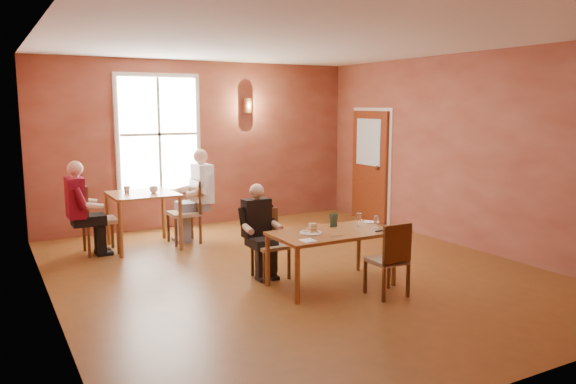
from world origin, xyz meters
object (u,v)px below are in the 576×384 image
chair_diner_main (270,244)px  chair_diner_maroon (100,219)px  diner_main (271,234)px  chair_empty (387,259)px  chair_diner_white (184,212)px  diner_white (185,198)px  main_table (331,259)px  second_table (144,220)px  diner_maroon (97,208)px

chair_diner_main → chair_diner_maroon: bearing=-54.4°
diner_main → chair_empty: diner_main is taller
chair_diner_white → chair_diner_maroon: bearing=90.0°
chair_empty → chair_diner_maroon: bearing=125.5°
chair_diner_main → diner_white: (-0.34, 2.34, 0.29)m
diner_main → chair_diner_maroon: diner_main is taller
main_table → diner_white: bearing=105.7°
second_table → diner_white: 0.74m
main_table → chair_diner_main: bearing=127.6°
diner_maroon → diner_main: bearing=35.7°
second_table → diner_maroon: 0.73m
chair_empty → diner_white: (-1.22, 3.60, 0.29)m
chair_diner_main → chair_diner_white: (-0.37, 2.34, 0.07)m
chair_diner_white → diner_maroon: 1.34m
diner_main → chair_diner_white: 2.40m
chair_empty → diner_maroon: 4.43m
chair_diner_white → diner_white: bearing=-90.0°
main_table → diner_main: size_ratio=1.24×
chair_empty → second_table: size_ratio=0.89×
main_table → second_table: bearing=117.0°
diner_main → diner_white: bearing=-81.8°
chair_diner_white → diner_white: (0.03, 0.00, 0.22)m
chair_diner_white → diner_main: bearing=-171.1°
main_table → chair_diner_maroon: size_ratio=1.38×
chair_diner_maroon → main_table: bearing=36.0°
second_table → diner_white: size_ratio=0.68×
main_table → diner_white: diner_white is taller
diner_main → diner_white: size_ratio=0.80×
diner_white → diner_maroon: bearing=90.0°
diner_main → second_table: bearing=-66.7°
second_table → diner_maroon: (-0.68, 0.00, 0.25)m
diner_main → chair_diner_maroon: bearing=-54.8°
chair_diner_main → diner_main: 0.15m
second_table → chair_diner_maroon: chair_diner_maroon is taller
diner_main → chair_diner_maroon: size_ratio=1.11×
chair_empty → chair_diner_white: 3.81m
chair_diner_maroon → chair_diner_white: bearing=90.0°
main_table → diner_white: (-0.84, 2.99, 0.39)m
chair_diner_main → second_table: size_ratio=0.89×
diner_white → diner_maroon: 1.36m
chair_diner_white → chair_empty: bearing=-160.9°
diner_maroon → diner_white: bearing=90.0°
chair_diner_main → main_table: bearing=127.6°
chair_diner_white → chair_diner_maroon: size_ratio=0.97×
diner_white → chair_diner_maroon: size_ratio=1.39×
chair_diner_main → chair_diner_white: size_ratio=0.86×
second_table → chair_diner_maroon: size_ratio=0.94×
main_table → chair_diner_white: 3.12m
chair_diner_white → diner_maroon: (-1.33, 0.00, 0.18)m
chair_diner_white → diner_white: diner_white is taller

